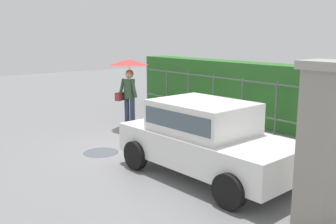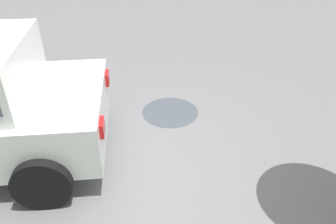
% 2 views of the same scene
% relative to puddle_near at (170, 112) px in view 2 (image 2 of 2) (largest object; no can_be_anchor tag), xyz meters
% --- Properties ---
extents(ground_plane, '(40.00, 40.00, 0.00)m').
position_rel_puddle_near_xyz_m(ground_plane, '(0.36, 1.33, -0.00)').
color(ground_plane, slate).
extents(puddle_near, '(0.83, 0.83, 0.00)m').
position_rel_puddle_near_xyz_m(puddle_near, '(0.00, 0.00, 0.00)').
color(puddle_near, '#4C545B').
rests_on(puddle_near, ground).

